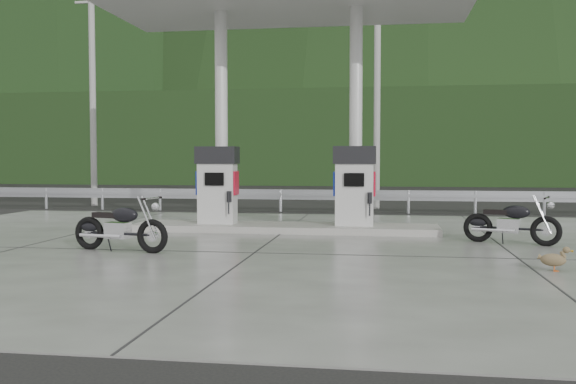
# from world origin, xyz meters

# --- Properties ---
(ground) EXTENTS (160.00, 160.00, 0.00)m
(ground) POSITION_xyz_m (0.00, 0.00, 0.00)
(ground) COLOR black
(ground) RESTS_ON ground
(forecourt_apron) EXTENTS (18.00, 14.00, 0.02)m
(forecourt_apron) POSITION_xyz_m (0.00, 0.00, 0.01)
(forecourt_apron) COLOR slate
(forecourt_apron) RESTS_ON ground
(pump_island) EXTENTS (7.00, 1.40, 0.15)m
(pump_island) POSITION_xyz_m (0.00, 2.50, 0.10)
(pump_island) COLOR #9B9990
(pump_island) RESTS_ON forecourt_apron
(gas_pump_left) EXTENTS (0.95, 0.55, 1.80)m
(gas_pump_left) POSITION_xyz_m (-1.60, 2.50, 1.07)
(gas_pump_left) COLOR silver
(gas_pump_left) RESTS_ON pump_island
(gas_pump_right) EXTENTS (0.95, 0.55, 1.80)m
(gas_pump_right) POSITION_xyz_m (1.60, 2.50, 1.07)
(gas_pump_right) COLOR silver
(gas_pump_right) RESTS_ON pump_island
(canopy_column_left) EXTENTS (0.30, 0.30, 5.00)m
(canopy_column_left) POSITION_xyz_m (-1.60, 2.90, 2.67)
(canopy_column_left) COLOR silver
(canopy_column_left) RESTS_ON pump_island
(canopy_column_right) EXTENTS (0.30, 0.30, 5.00)m
(canopy_column_right) POSITION_xyz_m (1.60, 2.90, 2.67)
(canopy_column_right) COLOR silver
(canopy_column_right) RESTS_ON pump_island
(guardrail) EXTENTS (26.00, 0.16, 1.42)m
(guardrail) POSITION_xyz_m (0.00, 8.00, 0.71)
(guardrail) COLOR #ABADB3
(guardrail) RESTS_ON ground
(road) EXTENTS (60.00, 7.00, 0.01)m
(road) POSITION_xyz_m (0.00, 11.50, 0.00)
(road) COLOR black
(road) RESTS_ON ground
(utility_pole_a) EXTENTS (0.22, 0.22, 8.00)m
(utility_pole_a) POSITION_xyz_m (-8.00, 9.50, 4.00)
(utility_pole_a) COLOR #9C9B96
(utility_pole_a) RESTS_ON ground
(utility_pole_b) EXTENTS (0.22, 0.22, 8.00)m
(utility_pole_b) POSITION_xyz_m (2.00, 9.50, 4.00)
(utility_pole_b) COLOR #9C9B96
(utility_pole_b) RESTS_ON ground
(tree_band) EXTENTS (80.00, 6.00, 6.00)m
(tree_band) POSITION_xyz_m (0.00, 30.00, 3.00)
(tree_band) COLOR black
(tree_band) RESTS_ON ground
(forested_hills) EXTENTS (100.00, 40.00, 140.00)m
(forested_hills) POSITION_xyz_m (0.00, 60.00, 0.00)
(forested_hills) COLOR black
(forested_hills) RESTS_ON ground
(motorcycle_left) EXTENTS (1.91, 0.95, 0.87)m
(motorcycle_left) POSITION_xyz_m (-2.44, -1.16, 0.45)
(motorcycle_left) COLOR black
(motorcycle_left) RESTS_ON forecourt_apron
(motorcycle_right) EXTENTS (1.82, 1.13, 0.82)m
(motorcycle_right) POSITION_xyz_m (4.73, 0.94, 0.43)
(motorcycle_right) COLOR black
(motorcycle_right) RESTS_ON forecourt_apron
(duck) EXTENTS (0.46, 0.23, 0.32)m
(duck) POSITION_xyz_m (4.77, -2.12, 0.18)
(duck) COLOR brown
(duck) RESTS_ON forecourt_apron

